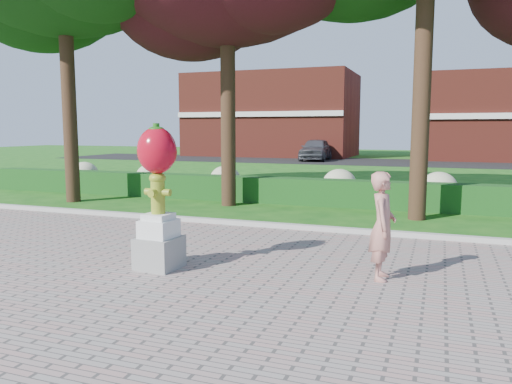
# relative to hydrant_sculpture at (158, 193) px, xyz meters

# --- Properties ---
(ground) EXTENTS (100.00, 100.00, 0.00)m
(ground) POSITION_rel_hydrant_sculpture_xyz_m (0.25, 0.88, -1.29)
(ground) COLOR #155014
(ground) RESTS_ON ground
(walkway) EXTENTS (40.00, 14.00, 0.04)m
(walkway) POSITION_rel_hydrant_sculpture_xyz_m (0.25, -3.12, -1.27)
(walkway) COLOR gray
(walkway) RESTS_ON ground
(curb) EXTENTS (40.00, 0.18, 0.15)m
(curb) POSITION_rel_hydrant_sculpture_xyz_m (0.25, 3.88, -1.22)
(curb) COLOR #ADADA5
(curb) RESTS_ON ground
(lawn_hedge) EXTENTS (24.00, 0.70, 0.80)m
(lawn_hedge) POSITION_rel_hydrant_sculpture_xyz_m (0.25, 7.88, -0.89)
(lawn_hedge) COLOR #124116
(lawn_hedge) RESTS_ON ground
(hydrangea_row) EXTENTS (20.10, 1.10, 0.99)m
(hydrangea_row) POSITION_rel_hydrant_sculpture_xyz_m (0.82, 8.88, -0.74)
(hydrangea_row) COLOR #B6B48B
(hydrangea_row) RESTS_ON ground
(street) EXTENTS (50.00, 8.00, 0.02)m
(street) POSITION_rel_hydrant_sculpture_xyz_m (0.25, 28.88, -1.28)
(street) COLOR black
(street) RESTS_ON ground
(building_left) EXTENTS (14.00, 8.00, 7.00)m
(building_left) POSITION_rel_hydrant_sculpture_xyz_m (-9.75, 34.88, 2.21)
(building_left) COLOR maroon
(building_left) RESTS_ON ground
(building_right) EXTENTS (12.00, 8.00, 6.40)m
(building_right) POSITION_rel_hydrant_sculpture_xyz_m (8.25, 34.88, 1.91)
(building_right) COLOR maroon
(building_right) RESTS_ON ground
(hydrant_sculpture) EXTENTS (0.69, 0.68, 2.37)m
(hydrant_sculpture) POSITION_rel_hydrant_sculpture_xyz_m (0.00, 0.00, 0.00)
(hydrant_sculpture) COLOR gray
(hydrant_sculpture) RESTS_ON walkway
(woman) EXTENTS (0.43, 0.62, 1.64)m
(woman) POSITION_rel_hydrant_sculpture_xyz_m (3.49, 0.65, -0.43)
(woman) COLOR tan
(woman) RESTS_ON walkway
(parked_car) EXTENTS (2.20, 4.88, 1.63)m
(parked_car) POSITION_rel_hydrant_sculpture_xyz_m (-4.44, 29.18, -0.46)
(parked_car) COLOR #45474E
(parked_car) RESTS_ON street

